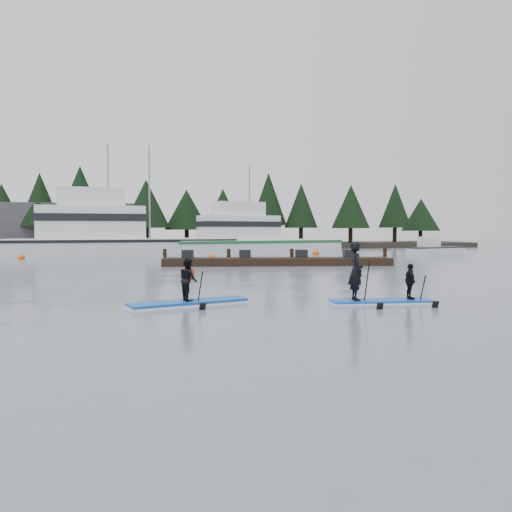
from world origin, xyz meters
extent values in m
plane|color=slate|center=(0.00, 0.00, 0.00)|extent=(160.00, 160.00, 0.00)
cube|color=#2D281E|center=(0.00, 42.00, 0.30)|extent=(70.00, 8.00, 0.60)
cube|color=#4C4C51|center=(-14.00, 44.00, 2.50)|extent=(18.00, 6.00, 5.00)
cube|color=silver|center=(-6.43, 29.89, 0.13)|extent=(19.41, 6.54, 2.55)
cube|color=white|center=(-8.72, 29.74, 2.78)|extent=(8.83, 4.37, 2.76)
cylinder|color=gray|center=(-7.38, 29.83, 5.44)|extent=(0.14, 0.14, 8.07)
cube|color=silver|center=(5.82, 30.52, 0.11)|extent=(16.15, 7.33, 2.23)
cube|color=white|center=(3.98, 30.16, 2.34)|extent=(7.50, 4.48, 2.23)
cylinder|color=gray|center=(5.05, 30.37, 4.68)|extent=(0.14, 0.14, 6.90)
cube|color=silver|center=(20.67, 24.68, 0.33)|extent=(5.85, 3.04, 0.65)
cube|color=black|center=(3.45, 15.05, 0.23)|extent=(14.11, 4.32, 0.47)
sphere|color=#FF5A0C|center=(-13.38, 25.31, 0.00)|extent=(0.48, 0.48, 0.48)
sphere|color=#FF5A0C|center=(0.43, 22.46, 0.00)|extent=(0.48, 0.48, 0.48)
sphere|color=#FF5A0C|center=(10.07, 26.36, 0.00)|extent=(0.57, 0.57, 0.57)
cube|color=#1149A5|center=(-3.42, 0.13, 0.07)|extent=(3.64, 1.79, 0.13)
imported|color=black|center=(-3.42, 0.13, 0.76)|extent=(0.63, 0.72, 1.26)
cube|color=red|center=(-3.42, 0.13, 0.91)|extent=(0.34, 0.27, 0.32)
cylinder|color=black|center=(-3.12, -0.01, 0.30)|extent=(0.15, 0.88, 1.49)
cube|color=blue|center=(2.31, -0.84, 0.05)|extent=(3.13, 1.08, 0.11)
imported|color=black|center=(1.51, -0.74, 1.00)|extent=(0.50, 0.69, 1.77)
cylinder|color=black|center=(1.74, -0.99, 0.56)|extent=(0.29, 0.96, 1.67)
imported|color=black|center=(3.20, -0.95, 0.65)|extent=(0.34, 0.67, 1.09)
cylinder|color=black|center=(3.42, -1.19, 0.19)|extent=(0.25, 0.83, 1.44)
camera|label=1|loc=(-4.79, -14.58, 2.26)|focal=35.00mm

